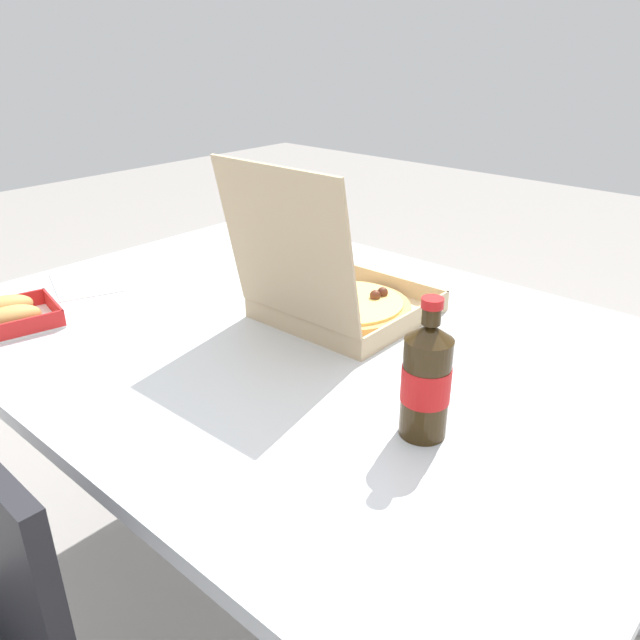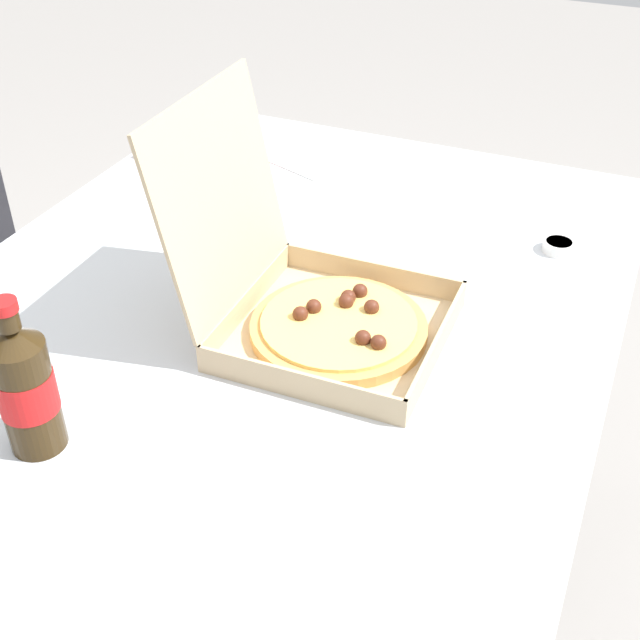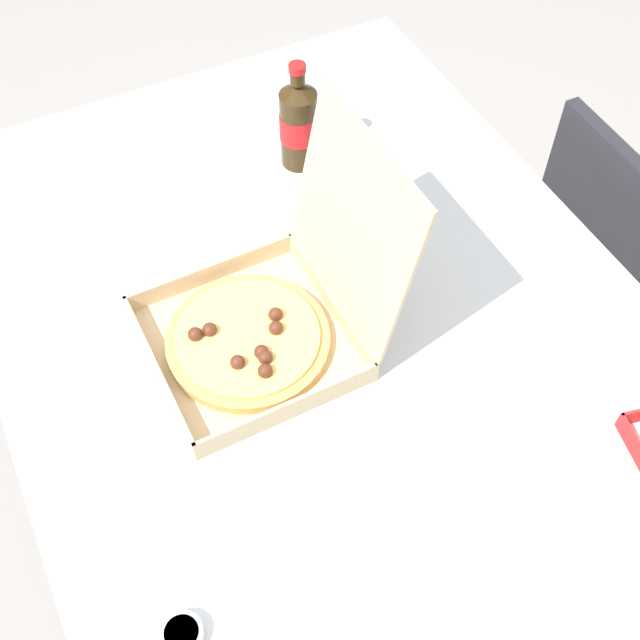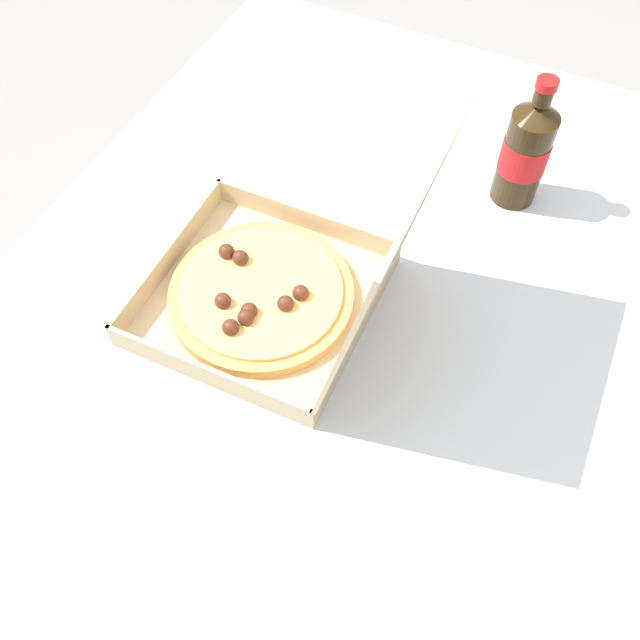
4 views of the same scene
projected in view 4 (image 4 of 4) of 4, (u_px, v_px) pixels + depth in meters
The scene contains 4 objects.
ground_plane at pixel (333, 513), 1.59m from camera, with size 10.00×10.00×0.00m, color gray.
dining_table at pixel (340, 363), 1.03m from camera, with size 1.47×1.07×0.74m.
pizza_box_open at pixel (281, 289), 0.97m from camera, with size 0.32×0.38×0.35m.
cola_bottle at pixel (525, 151), 1.06m from camera, with size 0.07×0.07×0.22m.
Camera 4 is at (0.49, 0.20, 1.57)m, focal length 38.80 mm.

